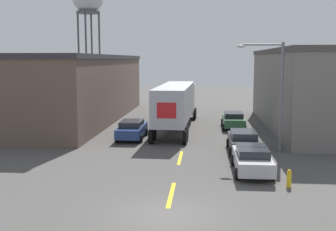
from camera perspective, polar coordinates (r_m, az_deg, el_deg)
name	(u,v)px	position (r m, az deg, el deg)	size (l,w,h in m)	color
ground_plane	(166,215)	(17.23, -0.24, -13.30)	(160.00, 160.00, 0.00)	#4C4947
road_centerline	(180,158)	(26.62, 1.66, -5.73)	(0.20, 18.21, 0.01)	gold
warehouse_left	(79,87)	(43.94, -11.91, 3.74)	(8.24, 28.14, 6.58)	brown
warehouse_right	(324,89)	(40.29, 20.34, 3.43)	(10.09, 22.19, 7.06)	slate
semi_truck	(177,101)	(37.44, 1.25, 1.92)	(3.23, 16.05, 3.97)	silver
parked_car_left_far	(132,129)	(32.84, -4.90, -1.85)	(2.04, 4.79, 1.44)	navy
parked_car_right_near	(252,159)	(23.52, 11.31, -5.77)	(2.04, 4.79, 1.44)	#B2B2B7
parked_car_right_mid	(243,141)	(28.53, 10.17, -3.38)	(2.04, 4.79, 1.44)	black
parked_car_right_far	(233,120)	(38.26, 8.83, -0.56)	(2.04, 4.79, 1.44)	#2D5B38
water_tower	(88,0)	(64.54, -10.80, 15.06)	(4.51, 4.51, 17.32)	#47474C
street_lamp	(275,88)	(28.58, 14.31, 3.68)	(3.09, 0.32, 7.25)	slate
fire_hydrant	(289,178)	(21.40, 16.08, -8.18)	(0.22, 0.22, 0.88)	gold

